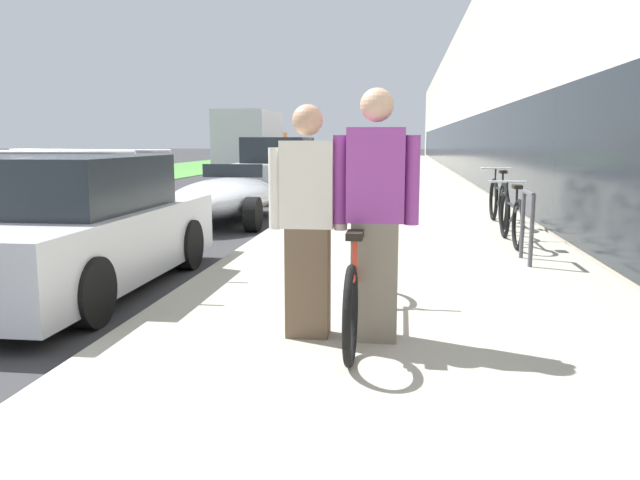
# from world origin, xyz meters

# --- Properties ---
(sidewalk_slab) EXTENTS (4.43, 70.00, 0.12)m
(sidewalk_slab) POSITION_xyz_m (5.40, 21.00, 0.06)
(sidewalk_slab) COLOR #A39E8E
(sidewalk_slab) RESTS_ON ground
(storefront_facade) EXTENTS (10.01, 70.00, 6.44)m
(storefront_facade) POSITION_xyz_m (12.65, 29.00, 3.22)
(storefront_facade) COLOR beige
(storefront_facade) RESTS_ON ground
(lawn_strip) EXTENTS (6.08, 70.00, 0.03)m
(lawn_strip) POSITION_xyz_m (-6.62, 25.00, 0.01)
(lawn_strip) COLOR #478438
(lawn_strip) RESTS_ON ground
(tandem_bicycle) EXTENTS (0.52, 2.41, 0.83)m
(tandem_bicycle) POSITION_xyz_m (5.03, 1.07, 0.47)
(tandem_bicycle) COLOR black
(tandem_bicycle) RESTS_ON sidewalk_slab
(person_rider) EXTENTS (0.61, 0.24, 1.78)m
(person_rider) POSITION_xyz_m (5.16, 0.76, 1.01)
(person_rider) COLOR #756B5B
(person_rider) RESTS_ON sidewalk_slab
(person_bystander) EXTENTS (0.57, 0.22, 1.68)m
(person_bystander) POSITION_xyz_m (4.67, 0.78, 0.96)
(person_bystander) COLOR brown
(person_bystander) RESTS_ON sidewalk_slab
(bike_rack_hoop) EXTENTS (0.05, 0.60, 0.84)m
(bike_rack_hoop) POSITION_xyz_m (6.80, 3.88, 0.63)
(bike_rack_hoop) COLOR #4C4C51
(bike_rack_hoop) RESTS_ON sidewalk_slab
(cruiser_bike_nearest) EXTENTS (0.52, 1.74, 0.85)m
(cruiser_bike_nearest) POSITION_xyz_m (6.85, 5.24, 0.48)
(cruiser_bike_nearest) COLOR black
(cruiser_bike_nearest) RESTS_ON sidewalk_slab
(cruiser_bike_middle) EXTENTS (0.52, 1.88, 0.95)m
(cruiser_bike_middle) POSITION_xyz_m (6.98, 7.32, 0.52)
(cruiser_bike_middle) COLOR black
(cruiser_bike_middle) RESTS_ON sidewalk_slab
(parked_sedan_curbside) EXTENTS (1.82, 4.01, 1.45)m
(parked_sedan_curbside) POSITION_xyz_m (2.00, 2.31, 0.63)
(parked_sedan_curbside) COLOR silver
(parked_sedan_curbside) RESTS_ON ground
(vintage_roadster_curbside) EXTENTS (1.84, 4.12, 1.08)m
(vintage_roadster_curbside) POSITION_xyz_m (2.03, 7.85, 0.47)
(vintage_roadster_curbside) COLOR silver
(vintage_roadster_curbside) RESTS_ON ground
(parked_sedan_far) EXTENTS (1.97, 4.17, 1.62)m
(parked_sedan_far) POSITION_xyz_m (2.06, 12.89, 0.73)
(parked_sedan_far) COLOR silver
(parked_sedan_far) RESTS_ON ground
(moving_truck) EXTENTS (2.34, 6.34, 2.86)m
(moving_truck) POSITION_xyz_m (-1.66, 25.25, 1.44)
(moving_truck) COLOR orange
(moving_truck) RESTS_ON ground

